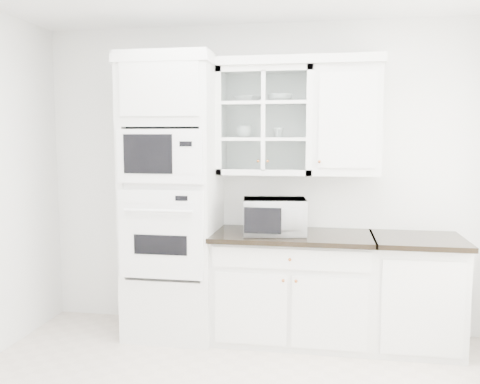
# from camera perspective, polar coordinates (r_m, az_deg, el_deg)

# --- Properties ---
(room_shell) EXTENTS (4.00, 3.50, 2.70)m
(room_shell) POSITION_cam_1_polar(r_m,az_deg,el_deg) (3.22, -0.11, 7.28)
(room_shell) COLOR white
(room_shell) RESTS_ON ground
(oven_column) EXTENTS (0.76, 0.68, 2.40)m
(oven_column) POSITION_cam_1_polar(r_m,az_deg,el_deg) (4.39, -7.58, -0.63)
(oven_column) COLOR white
(oven_column) RESTS_ON ground
(base_cabinet_run) EXTENTS (1.32, 0.67, 0.92)m
(base_cabinet_run) POSITION_cam_1_polar(r_m,az_deg,el_deg) (4.38, 5.88, -10.47)
(base_cabinet_run) COLOR white
(base_cabinet_run) RESTS_ON ground
(extra_base_cabinet) EXTENTS (0.72, 0.67, 0.92)m
(extra_base_cabinet) POSITION_cam_1_polar(r_m,az_deg,el_deg) (4.44, 19.10, -10.58)
(extra_base_cabinet) COLOR white
(extra_base_cabinet) RESTS_ON ground
(upper_cabinet_glass) EXTENTS (0.80, 0.33, 0.90)m
(upper_cabinet_glass) POSITION_cam_1_polar(r_m,az_deg,el_deg) (4.36, 2.90, 7.93)
(upper_cabinet_glass) COLOR white
(upper_cabinet_glass) RESTS_ON room_shell
(upper_cabinet_solid) EXTENTS (0.55, 0.33, 0.90)m
(upper_cabinet_solid) POSITION_cam_1_polar(r_m,az_deg,el_deg) (4.33, 11.88, 7.81)
(upper_cabinet_solid) COLOR white
(upper_cabinet_solid) RESTS_ON room_shell
(crown_molding) EXTENTS (2.14, 0.38, 0.07)m
(crown_molding) POSITION_cam_1_polar(r_m,az_deg,el_deg) (4.39, 1.49, 14.28)
(crown_molding) COLOR white
(crown_molding) RESTS_ON room_shell
(countertop_microwave) EXTENTS (0.56, 0.49, 0.29)m
(countertop_microwave) POSITION_cam_1_polar(r_m,az_deg,el_deg) (4.21, 3.90, -2.71)
(countertop_microwave) COLOR white
(countertop_microwave) RESTS_ON base_cabinet_run
(bowl_a) EXTENTS (0.28, 0.28, 0.05)m
(bowl_a) POSITION_cam_1_polar(r_m,az_deg,el_deg) (4.39, 0.90, 10.37)
(bowl_a) COLOR white
(bowl_a) RESTS_ON upper_cabinet_glass
(bowl_b) EXTENTS (0.21, 0.21, 0.07)m
(bowl_b) POSITION_cam_1_polar(r_m,az_deg,el_deg) (4.36, 4.50, 10.45)
(bowl_b) COLOR white
(bowl_b) RESTS_ON upper_cabinet_glass
(cup_a) EXTENTS (0.15, 0.15, 0.10)m
(cup_a) POSITION_cam_1_polar(r_m,az_deg,el_deg) (4.38, 0.47, 6.78)
(cup_a) COLOR white
(cup_a) RESTS_ON upper_cabinet_glass
(cup_b) EXTENTS (0.10, 0.10, 0.09)m
(cup_b) POSITION_cam_1_polar(r_m,az_deg,el_deg) (4.35, 4.34, 6.66)
(cup_b) COLOR white
(cup_b) RESTS_ON upper_cabinet_glass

